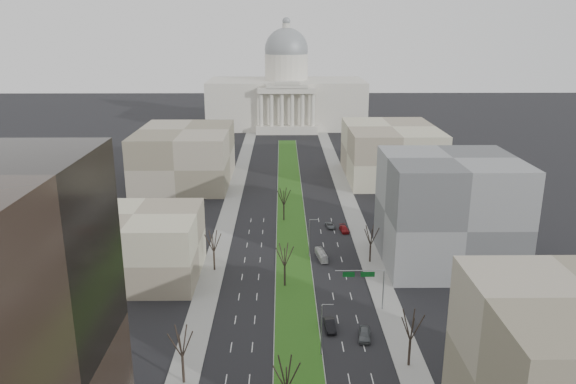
{
  "coord_description": "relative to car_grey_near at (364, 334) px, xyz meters",
  "views": [
    {
      "loc": [
        -2.52,
        -24.04,
        51.08
      ],
      "look_at": [
        -1.03,
        106.19,
        12.28
      ],
      "focal_mm": 35.0,
      "sensor_mm": 36.0,
      "label": 1
    }
  ],
  "objects": [
    {
      "name": "sidewalk_right",
      "position": [
        6.09,
        35.04,
        -0.77
      ],
      "size": [
        5.0,
        330.0,
        0.15
      ],
      "primitive_type": "cube",
      "color": "gray",
      "rests_on": "ground"
    },
    {
      "name": "ground",
      "position": [
        -11.41,
        60.04,
        -0.84
      ],
      "size": [
        600.0,
        600.0,
        0.0
      ],
      "primitive_type": "plane",
      "color": "black",
      "rests_on": "ground"
    },
    {
      "name": "building_far_left",
      "position": [
        -46.41,
        100.04,
        8.16
      ],
      "size": [
        30.0,
        40.0,
        18.0
      ],
      "primitive_type": "cube",
      "color": "gray",
      "rests_on": "ground"
    },
    {
      "name": "tree_right_mid",
      "position": [
        5.79,
        -7.96,
        6.31
      ],
      "size": [
        5.52,
        5.52,
        9.94
      ],
      "color": "black",
      "rests_on": "ground"
    },
    {
      "name": "tree_median_b",
      "position": [
        -13.41,
        20.04,
        6.16
      ],
      "size": [
        5.4,
        5.4,
        9.72
      ],
      "color": "black",
      "rests_on": "ground"
    },
    {
      "name": "car_red",
      "position": [
        2.09,
        51.46,
        -0.15
      ],
      "size": [
        2.43,
        4.96,
        1.39
      ],
      "primitive_type": "imported",
      "rotation": [
        0.0,
        0.0,
        0.1
      ],
      "color": "maroon",
      "rests_on": "ground"
    },
    {
      "name": "building_far_right",
      "position": [
        23.59,
        105.04,
        8.16
      ],
      "size": [
        30.0,
        40.0,
        18.0
      ],
      "primitive_type": "cube",
      "color": "gray",
      "rests_on": "ground"
    },
    {
      "name": "capitol",
      "position": [
        -11.41,
        209.63,
        15.46
      ],
      "size": [
        80.0,
        46.0,
        55.0
      ],
      "color": "beige",
      "rests_on": "ground"
    },
    {
      "name": "tree_median_a",
      "position": [
        -13.41,
        -19.96,
        6.16
      ],
      "size": [
        5.4,
        5.4,
        9.72
      ],
      "color": "black",
      "rests_on": "ground"
    },
    {
      "name": "median",
      "position": [
        -11.41,
        59.03,
        -0.74
      ],
      "size": [
        8.0,
        222.03,
        0.2
      ],
      "color": "#999993",
      "rests_on": "ground"
    },
    {
      "name": "tree_median_c",
      "position": [
        -13.41,
        60.04,
        6.16
      ],
      "size": [
        5.4,
        5.4,
        9.72
      ],
      "color": "black",
      "rests_on": "ground"
    },
    {
      "name": "box_van",
      "position": [
        -4.97,
        33.96,
        0.1
      ],
      "size": [
        2.65,
        6.94,
        1.89
      ],
      "primitive_type": "imported",
      "rotation": [
        0.0,
        0.0,
        0.16
      ],
      "color": "silver",
      "rests_on": "ground"
    },
    {
      "name": "car_grey_far",
      "position": [
        -1.24,
        54.4,
        -0.23
      ],
      "size": [
        2.62,
        4.63,
        1.22
      ],
      "primitive_type": "imported",
      "rotation": [
        0.0,
        0.0,
        0.14
      ],
      "color": "#55595D",
      "rests_on": "ground"
    },
    {
      "name": "car_black",
      "position": [
        -5.63,
        3.14,
        -0.01
      ],
      "size": [
        2.06,
        5.13,
        1.66
      ],
      "primitive_type": "imported",
      "rotation": [
        0.0,
        0.0,
        0.06
      ],
      "color": "black",
      "rests_on": "ground"
    },
    {
      "name": "car_grey_near",
      "position": [
        0.0,
        0.0,
        0.0
      ],
      "size": [
        2.64,
        5.17,
        1.68
      ],
      "primitive_type": "imported",
      "rotation": [
        0.0,
        0.0,
        -0.14
      ],
      "color": "#54595D",
      "rests_on": "ground"
    },
    {
      "name": "mast_arm_signs",
      "position": [
        2.08,
        10.07,
        5.27
      ],
      "size": [
        9.12,
        0.24,
        8.09
      ],
      "color": "gray",
      "rests_on": "ground"
    },
    {
      "name": "tree_left_far",
      "position": [
        -28.61,
        28.04,
        6.0
      ],
      "size": [
        5.28,
        5.28,
        9.5
      ],
      "color": "black",
      "rests_on": "ground"
    },
    {
      "name": "building_grey_right",
      "position": [
        22.59,
        32.04,
        11.16
      ],
      "size": [
        28.0,
        26.0,
        24.0
      ],
      "primitive_type": "cube",
      "color": "#5A5C5F",
      "rests_on": "ground"
    },
    {
      "name": "tree_right_far",
      "position": [
        5.79,
        32.04,
        5.69
      ],
      "size": [
        5.04,
        5.04,
        9.07
      ],
      "color": "black",
      "rests_on": "ground"
    },
    {
      "name": "sidewalk_left",
      "position": [
        -28.91,
        35.04,
        -0.77
      ],
      "size": [
        5.0,
        330.0,
        0.15
      ],
      "primitive_type": "cube",
      "color": "gray",
      "rests_on": "ground"
    },
    {
      "name": "streetlamp_median_b",
      "position": [
        -7.65,
        -4.96,
        3.97
      ],
      "size": [
        1.9,
        0.2,
        9.16
      ],
      "color": "gray",
      "rests_on": "ground"
    },
    {
      "name": "tree_left_mid",
      "position": [
        -28.61,
        -11.96,
        6.16
      ],
      "size": [
        5.4,
        5.4,
        9.72
      ],
      "color": "black",
      "rests_on": "ground"
    },
    {
      "name": "streetlamp_median_c",
      "position": [
        -7.65,
        35.04,
        3.97
      ],
      "size": [
        1.9,
        0.2,
        9.16
      ],
      "color": "gray",
      "rests_on": "ground"
    },
    {
      "name": "building_beige_left",
      "position": [
        -44.41,
        25.04,
        6.16
      ],
      "size": [
        26.0,
        22.0,
        14.0
      ],
      "primitive_type": "cube",
      "color": "gray",
      "rests_on": "ground"
    }
  ]
}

